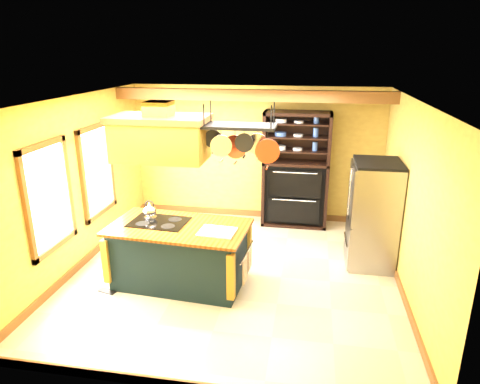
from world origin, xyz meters
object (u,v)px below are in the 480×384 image
(kitchen_island, at_px, (180,254))
(pot_rack, at_px, (241,136))
(refrigerator, at_px, (372,217))
(range_hood, at_px, (160,136))
(hutch, at_px, (295,182))

(kitchen_island, relative_size, pot_rack, 1.98)
(refrigerator, bearing_deg, range_hood, -160.05)
(range_hood, distance_m, hutch, 3.45)
(kitchen_island, relative_size, range_hood, 1.57)
(kitchen_island, xyz_separation_m, hutch, (1.57, 2.64, 0.41))
(pot_rack, relative_size, refrigerator, 0.63)
(kitchen_island, bearing_deg, range_hood, -175.38)
(kitchen_island, height_order, pot_rack, pot_rack)
(kitchen_island, xyz_separation_m, refrigerator, (2.87, 1.11, 0.35))
(range_hood, height_order, pot_rack, same)
(range_hood, height_order, hutch, range_hood)
(pot_rack, distance_m, refrigerator, 2.68)
(refrigerator, relative_size, hutch, 0.75)
(range_hood, xyz_separation_m, refrigerator, (3.06, 1.11, -1.41))
(hutch, bearing_deg, kitchen_island, -120.73)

